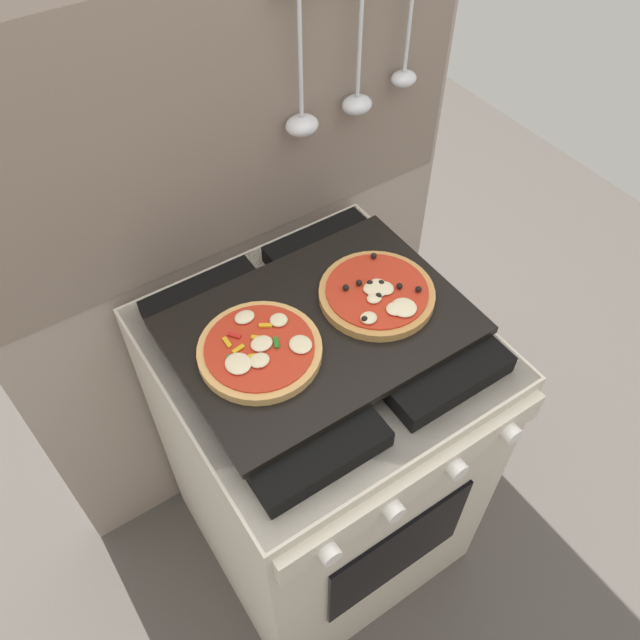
% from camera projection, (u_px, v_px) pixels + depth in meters
% --- Properties ---
extents(ground_plane, '(4.00, 4.00, 0.00)m').
position_uv_depth(ground_plane, '(320.00, 525.00, 1.89)').
color(ground_plane, '#4C4742').
extents(kitchen_backsplash, '(1.10, 0.09, 1.55)m').
position_uv_depth(kitchen_backsplash, '(240.00, 267.00, 1.47)').
color(kitchen_backsplash, gray).
rests_on(kitchen_backsplash, ground_plane).
extents(stove, '(0.60, 0.64, 0.90)m').
position_uv_depth(stove, '(320.00, 449.00, 1.55)').
color(stove, beige).
rests_on(stove, ground_plane).
extents(baking_tray, '(0.54, 0.38, 0.02)m').
position_uv_depth(baking_tray, '(320.00, 326.00, 1.20)').
color(baking_tray, black).
rests_on(baking_tray, stove).
extents(pizza_left, '(0.22, 0.22, 0.03)m').
position_uv_depth(pizza_left, '(259.00, 348.00, 1.14)').
color(pizza_left, tan).
rests_on(pizza_left, baking_tray).
extents(pizza_right, '(0.22, 0.22, 0.03)m').
position_uv_depth(pizza_right, '(377.00, 294.00, 1.23)').
color(pizza_right, '#C18947').
rests_on(pizza_right, baking_tray).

